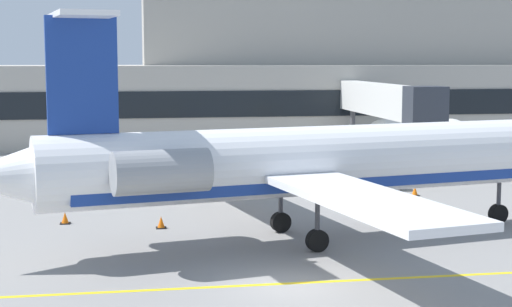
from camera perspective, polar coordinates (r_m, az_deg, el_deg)
The scene contains 11 objects.
ground at distance 27.00m, azimuth 2.68°, elevation -9.67°, with size 120.00×120.00×0.11m.
terminal_building at distance 73.28m, azimuth 3.23°, elevation 6.76°, with size 72.46×11.46×19.19m.
jet_bridge_west at distance 58.46m, azimuth 9.48°, elevation 3.77°, with size 2.40×18.69×5.90m.
regional_jet at distance 32.86m, azimuth 4.11°, elevation -0.58°, with size 29.56×23.93×9.33m.
baggage_tug at distance 48.15m, azimuth 8.93°, elevation -1.02°, with size 2.01×4.15×2.40m.
pushback_tractor at distance 50.32m, azimuth -4.74°, elevation -0.73°, with size 3.21×2.31×2.15m.
belt_loader at distance 52.80m, azimuth 11.68°, elevation -0.58°, with size 1.96×2.87×1.93m.
fuel_tank at distance 62.77m, azimuth 11.67°, elevation 1.29°, with size 8.22×3.03×2.95m.
safety_cone_alpha at distance 44.84m, azimuth 11.50°, elevation -2.72°, with size 0.47×0.47×0.55m.
safety_cone_bravo at distance 35.87m, azimuth -6.93°, elevation -5.04°, with size 0.47×0.47×0.55m.
safety_cone_charlie at distance 37.63m, azimuth -13.75°, elevation -4.62°, with size 0.47×0.47×0.55m.
Camera 1 is at (-5.49, -25.29, 7.67)m, focal length 54.87 mm.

